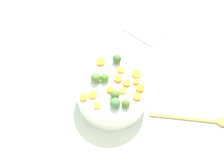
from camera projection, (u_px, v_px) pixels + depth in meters
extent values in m
cube|color=silver|center=(112.00, 105.00, 0.95)|extent=(2.40, 2.40, 0.02)
cylinder|color=white|center=(112.00, 92.00, 0.91)|extent=(0.28, 0.28, 0.10)
cylinder|color=orange|center=(84.00, 97.00, 0.83)|extent=(0.03, 0.03, 0.01)
cylinder|color=orange|center=(137.00, 96.00, 0.83)|extent=(0.04, 0.04, 0.01)
cylinder|color=orange|center=(123.00, 90.00, 0.85)|extent=(0.04, 0.04, 0.01)
cylinder|color=orange|center=(136.00, 82.00, 0.87)|extent=(0.03, 0.03, 0.01)
cylinder|color=orange|center=(137.00, 74.00, 0.89)|extent=(0.05, 0.05, 0.01)
cylinder|color=orange|center=(140.00, 88.00, 0.85)|extent=(0.04, 0.04, 0.01)
cylinder|color=orange|center=(101.00, 62.00, 0.92)|extent=(0.05, 0.05, 0.01)
cylinder|color=orange|center=(121.00, 70.00, 0.90)|extent=(0.03, 0.03, 0.01)
cylinder|color=orange|center=(126.00, 83.00, 0.86)|extent=(0.04, 0.04, 0.01)
cylinder|color=orange|center=(93.00, 95.00, 0.84)|extent=(0.05, 0.05, 0.01)
cylinder|color=orange|center=(119.00, 79.00, 0.87)|extent=(0.04, 0.04, 0.01)
cylinder|color=orange|center=(97.00, 106.00, 0.82)|extent=(0.03, 0.03, 0.01)
cylinder|color=orange|center=(111.00, 89.00, 0.85)|extent=(0.03, 0.03, 0.01)
sphere|color=#4A8831|center=(105.00, 78.00, 0.86)|extent=(0.03, 0.03, 0.03)
sphere|color=#468242|center=(115.00, 103.00, 0.80)|extent=(0.04, 0.04, 0.04)
sphere|color=#50752A|center=(126.00, 104.00, 0.81)|extent=(0.03, 0.03, 0.03)
sphere|color=#5A853F|center=(96.00, 77.00, 0.86)|extent=(0.04, 0.04, 0.04)
sphere|color=#456E41|center=(117.00, 59.00, 0.91)|extent=(0.04, 0.04, 0.04)
sphere|color=#577434|center=(115.00, 94.00, 0.82)|extent=(0.04, 0.04, 0.04)
cube|color=#A98445|center=(184.00, 118.00, 0.90)|extent=(0.26, 0.09, 0.01)
ellipsoid|color=#A98445|center=(224.00, 122.00, 0.89)|extent=(0.07, 0.06, 0.01)
cube|color=#A3AAB3|center=(143.00, 31.00, 1.15)|extent=(0.21, 0.16, 0.01)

